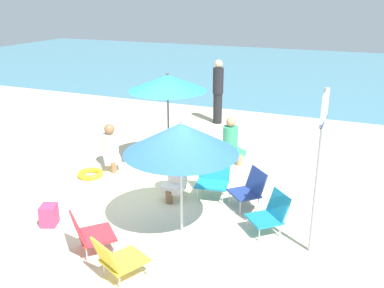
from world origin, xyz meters
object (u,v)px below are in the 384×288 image
object	(u,v)px
warning_sign	(321,148)
beach_bag	(49,215)
beach_chair_b	(213,177)
person_a	(232,140)
umbrella_blue	(181,138)
swim_ring	(90,174)
beach_chair_a	(250,188)
beach_chair_d	(89,232)
person_d	(218,91)
beach_chair_e	(117,259)
person_c	(176,172)
umbrella_teal	(168,83)
person_b	(111,147)
beach_chair_c	(271,213)

from	to	relation	value
warning_sign	beach_bag	bearing A→B (deg)	-166.97
beach_chair_b	person_a	world-z (taller)	person_a
umbrella_blue	swim_ring	size ratio (longest dim) A/B	3.56
beach_chair_a	beach_chair_d	xyz separation A→B (m)	(-1.67, -2.19, -0.03)
person_d	beach_bag	size ratio (longest dim) A/B	5.28
warning_sign	swim_ring	world-z (taller)	warning_sign
beach_chair_b	person_d	world-z (taller)	person_d
beach_chair_e	beach_chair_d	bearing A→B (deg)	87.35
umbrella_blue	swim_ring	distance (m)	3.13
beach_bag	beach_chair_a	bearing A→B (deg)	33.79
swim_ring	beach_chair_b	bearing A→B (deg)	3.16
beach_chair_a	beach_chair_e	world-z (taller)	beach_chair_a
person_d	person_c	bearing A→B (deg)	-123.12
umbrella_teal	warning_sign	world-z (taller)	warning_sign
beach_chair_d	warning_sign	xyz separation A→B (m)	(2.82, 1.22, 1.22)
beach_chair_b	person_b	distance (m)	2.43
beach_chair_a	warning_sign	bearing A→B (deg)	95.55
beach_chair_e	swim_ring	world-z (taller)	beach_chair_e
beach_chair_d	warning_sign	size ratio (longest dim) A/B	0.33
umbrella_teal	beach_chair_b	size ratio (longest dim) A/B	2.95
umbrella_blue	beach_chair_a	distance (m)	1.80
person_a	swim_ring	bearing A→B (deg)	-104.57
beach_chair_d	beach_bag	distance (m)	1.11
person_a	warning_sign	bearing A→B (deg)	-17.31
warning_sign	swim_ring	size ratio (longest dim) A/B	4.67
person_b	warning_sign	distance (m)	4.65
beach_chair_e	person_b	bearing A→B (deg)	59.41
person_d	swim_ring	xyz separation A→B (m)	(-1.07, -4.46, -0.85)
umbrella_teal	person_d	distance (m)	3.58
beach_chair_c	beach_chair_e	xyz separation A→B (m)	(-1.51, -1.87, -0.02)
beach_chair_b	beach_chair_d	bearing A→B (deg)	-31.81
beach_bag	person_a	bearing A→B (deg)	64.22
beach_chair_d	person_b	size ratio (longest dim) A/B	0.82
beach_chair_c	person_a	xyz separation A→B (m)	(-1.43, 2.55, 0.16)
umbrella_blue	swim_ring	world-z (taller)	umbrella_blue
beach_chair_b	beach_chair_c	bearing A→B (deg)	46.45
beach_chair_b	swim_ring	world-z (taller)	beach_chair_b
person_b	person_c	bearing A→B (deg)	29.19
beach_chair_b	beach_chair_d	size ratio (longest dim) A/B	0.89
umbrella_blue	beach_chair_d	bearing A→B (deg)	-133.29
person_a	beach_chair_c	bearing A→B (deg)	-24.11
umbrella_blue	beach_chair_b	xyz separation A→B (m)	(0.02, 1.33, -1.13)
person_b	umbrella_blue	bearing A→B (deg)	13.86
umbrella_blue	beach_chair_c	size ratio (longest dim) A/B	2.55
person_b	beach_chair_e	bearing A→B (deg)	-5.70
swim_ring	umbrella_teal	bearing A→B (deg)	38.36
person_a	warning_sign	world-z (taller)	warning_sign
beach_chair_e	beach_bag	distance (m)	1.87
beach_chair_b	swim_ring	xyz separation A→B (m)	(-2.52, -0.14, -0.31)
swim_ring	warning_sign	bearing A→B (deg)	-12.57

